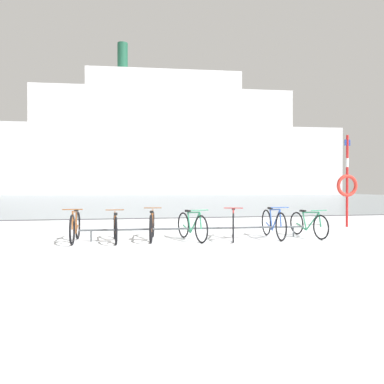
{
  "coord_description": "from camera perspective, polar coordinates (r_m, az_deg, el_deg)",
  "views": [
    {
      "loc": [
        -1.71,
        -5.37,
        1.34
      ],
      "look_at": [
        0.29,
        5.86,
        1.18
      ],
      "focal_mm": 33.92,
      "sensor_mm": 36.0,
      "label": 1
    }
  ],
  "objects": [
    {
      "name": "bike_rack",
      "position": [
        9.27,
        0.73,
        -5.79
      ],
      "size": [
        5.79,
        0.2,
        0.31
      ],
      "color": "#4C5156",
      "rests_on": "ground"
    },
    {
      "name": "bicycle_2",
      "position": [
        9.22,
        -6.3,
        -5.29
      ],
      "size": [
        0.46,
        1.71,
        0.79
      ],
      "color": "black",
      "rests_on": "ground"
    },
    {
      "name": "bicycle_3",
      "position": [
        9.09,
        -0.02,
        -5.36
      ],
      "size": [
        0.59,
        1.64,
        0.79
      ],
      "color": "black",
      "rests_on": "ground"
    },
    {
      "name": "bicycle_4",
      "position": [
        9.32,
        6.52,
        -5.09
      ],
      "size": [
        0.63,
        1.73,
        0.84
      ],
      "color": "black",
      "rests_on": "ground"
    },
    {
      "name": "bicycle_5",
      "position": [
        9.75,
        12.66,
        -4.84
      ],
      "size": [
        0.46,
        1.8,
        0.84
      ],
      "color": "black",
      "rests_on": "ground"
    },
    {
      "name": "bicycle_0",
      "position": [
        9.27,
        -17.91,
        -5.2
      ],
      "size": [
        0.46,
        1.68,
        0.83
      ],
      "color": "black",
      "rests_on": "ground"
    },
    {
      "name": "bicycle_6",
      "position": [
        10.19,
        17.81,
        -4.84
      ],
      "size": [
        0.46,
        1.7,
        0.75
      ],
      "color": "black",
      "rests_on": "ground"
    },
    {
      "name": "ground",
      "position": [
        59.31,
        -8.45,
        -0.51
      ],
      "size": [
        80.0,
        132.0,
        0.08
      ],
      "color": "silver"
    },
    {
      "name": "ferry_ship",
      "position": [
        65.62,
        -3.44,
        7.46
      ],
      "size": [
        59.46,
        13.59,
        26.6
      ],
      "color": "white",
      "rests_on": "ground"
    },
    {
      "name": "rescue_post",
      "position": [
        13.18,
        23.21,
        1.25
      ],
      "size": [
        0.75,
        0.11,
        3.07
      ],
      "color": "red",
      "rests_on": "ground"
    },
    {
      "name": "bicycle_1",
      "position": [
        9.09,
        -11.96,
        -5.48
      ],
      "size": [
        0.46,
        1.68,
        0.76
      ],
      "color": "black",
      "rests_on": "ground"
    }
  ]
}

